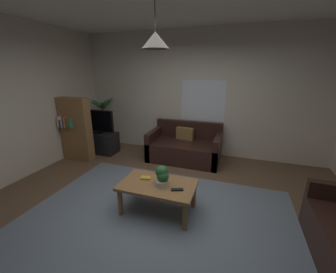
{
  "coord_description": "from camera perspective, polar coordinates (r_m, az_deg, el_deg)",
  "views": [
    {
      "loc": [
        0.92,
        -2.39,
        1.96
      ],
      "look_at": [
        0.0,
        0.3,
        1.05
      ],
      "focal_mm": 22.43,
      "sensor_mm": 36.0,
      "label": 1
    }
  ],
  "objects": [
    {
      "name": "coffee_table",
      "position": [
        3.04,
        -2.77,
        -13.82
      ],
      "size": [
        1.05,
        0.63,
        0.44
      ],
      "color": "olive",
      "rests_on": "ground"
    },
    {
      "name": "potted_palm_corner",
      "position": [
        5.75,
        -16.87,
        3.26
      ],
      "size": [
        0.85,
        0.73,
        1.37
      ],
      "color": "beige",
      "rests_on": "ground"
    },
    {
      "name": "tv",
      "position": [
        5.3,
        -18.87,
        3.96
      ],
      "size": [
        0.91,
        0.16,
        0.56
      ],
      "color": "black",
      "rests_on": "tv_stand"
    },
    {
      "name": "wall_back",
      "position": [
        4.98,
        8.27,
        11.21
      ],
      "size": [
        5.77,
        0.06,
        2.83
      ],
      "primitive_type": "cube",
      "color": "beige",
      "rests_on": "ground"
    },
    {
      "name": "wall_left",
      "position": [
        4.51,
        -38.72,
        6.89
      ],
      "size": [
        0.06,
        4.88,
        2.83
      ],
      "primitive_type": "cube",
      "color": "beige",
      "rests_on": "ground"
    },
    {
      "name": "book_on_table_0",
      "position": [
        3.13,
        -6.07,
        -11.13
      ],
      "size": [
        0.16,
        0.12,
        0.03
      ],
      "primitive_type": "cube",
      "rotation": [
        0.0,
        0.0,
        0.26
      ],
      "color": "gold",
      "rests_on": "coffee_table"
    },
    {
      "name": "remote_on_table_0",
      "position": [
        2.85,
        2.5,
        -14.22
      ],
      "size": [
        0.17,
        0.1,
        0.02
      ],
      "primitive_type": "cube",
      "rotation": [
        0.0,
        0.0,
        1.94
      ],
      "color": "black",
      "rests_on": "coffee_table"
    },
    {
      "name": "potted_plant_on_table",
      "position": [
        2.9,
        -1.6,
        -10.63
      ],
      "size": [
        0.19,
        0.21,
        0.28
      ],
      "color": "beige",
      "rests_on": "coffee_table"
    },
    {
      "name": "pendant_lamp",
      "position": [
        2.61,
        -3.44,
        24.68
      ],
      "size": [
        0.32,
        0.32,
        0.64
      ],
      "color": "black"
    },
    {
      "name": "couch_under_window",
      "position": [
        4.77,
        4.57,
        -3.09
      ],
      "size": [
        1.57,
        0.89,
        0.82
      ],
      "color": "black",
      "rests_on": "ground"
    },
    {
      "name": "bookshelf_corner",
      "position": [
        5.07,
        -23.8,
        1.86
      ],
      "size": [
        0.7,
        0.31,
        1.4
      ],
      "color": "olive",
      "rests_on": "ground"
    },
    {
      "name": "tv_stand",
      "position": [
        5.46,
        -18.18,
        -1.48
      ],
      "size": [
        0.9,
        0.44,
        0.5
      ],
      "primitive_type": "cube",
      "color": "black",
      "rests_on": "ground"
    },
    {
      "name": "floor",
      "position": [
        3.23,
        -1.83,
        -19.82
      ],
      "size": [
        5.65,
        4.88,
        0.02
      ],
      "primitive_type": "cube",
      "color": "brown",
      "rests_on": "ground"
    },
    {
      "name": "rug",
      "position": [
        3.08,
        -3.25,
        -21.74
      ],
      "size": [
        3.67,
        2.68,
        0.01
      ],
      "primitive_type": "cube",
      "color": "slate",
      "rests_on": "ground"
    },
    {
      "name": "window_pane",
      "position": [
        4.95,
        9.43,
        9.49
      ],
      "size": [
        1.01,
        0.01,
        0.93
      ],
      "primitive_type": "cube",
      "color": "white"
    }
  ]
}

